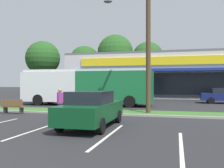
% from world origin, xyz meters
% --- Properties ---
extents(grass_median, '(56.00, 2.20, 0.12)m').
position_xyz_m(grass_median, '(0.00, 14.00, 0.06)').
color(grass_median, '#386B28').
rests_on(grass_median, ground_plane).
extents(curb_lip, '(56.00, 0.24, 0.12)m').
position_xyz_m(curb_lip, '(0.00, 12.78, 0.06)').
color(curb_lip, '#99968C').
rests_on(curb_lip, ground_plane).
extents(parking_stripe_1, '(0.12, 4.80, 0.01)m').
position_xyz_m(parking_stripe_1, '(-0.49, 7.45, 0.00)').
color(parking_stripe_1, silver).
rests_on(parking_stripe_1, ground_plane).
extents(parking_stripe_2, '(0.12, 4.80, 0.01)m').
position_xyz_m(parking_stripe_2, '(2.82, 6.92, 0.00)').
color(parking_stripe_2, silver).
rests_on(parking_stripe_2, ground_plane).
extents(parking_stripe_3, '(0.12, 4.80, 0.01)m').
position_xyz_m(parking_stripe_3, '(5.46, 5.73, 0.00)').
color(parking_stripe_3, silver).
rests_on(parking_stripe_3, ground_plane).
extents(storefront_building, '(25.55, 14.99, 6.23)m').
position_xyz_m(storefront_building, '(2.82, 36.83, 3.12)').
color(storefront_building, beige).
rests_on(storefront_building, ground_plane).
extents(tree_far_left, '(7.13, 7.13, 10.85)m').
position_xyz_m(tree_far_left, '(-21.83, 44.81, 7.27)').
color(tree_far_left, '#473323').
rests_on(tree_far_left, ground_plane).
extents(tree_left, '(6.38, 6.38, 9.77)m').
position_xyz_m(tree_left, '(-13.20, 46.60, 6.56)').
color(tree_left, '#473323').
rests_on(tree_left, ground_plane).
extents(tree_mid_left, '(7.06, 7.06, 11.61)m').
position_xyz_m(tree_mid_left, '(-6.46, 45.77, 8.06)').
color(tree_mid_left, '#473323').
rests_on(tree_mid_left, ground_plane).
extents(tree_mid, '(6.03, 6.03, 10.14)m').
position_xyz_m(tree_mid, '(-0.17, 46.88, 7.11)').
color(tree_mid, '#473323').
rests_on(tree_mid, ground_plane).
extents(utility_pole, '(3.07, 2.40, 10.41)m').
position_xyz_m(utility_pole, '(3.43, 13.75, 5.55)').
color(utility_pole, '#4C3826').
rests_on(utility_pole, ground_plane).
extents(city_bus, '(11.99, 2.81, 3.25)m').
position_xyz_m(city_bus, '(-2.61, 19.11, 1.77)').
color(city_bus, '#196638').
rests_on(city_bus, ground_plane).
extents(bus_stop_bench, '(1.60, 0.45, 0.95)m').
position_xyz_m(bus_stop_bench, '(-5.11, 12.00, 0.50)').
color(bus_stop_bench, brown).
rests_on(bus_stop_bench, ground_plane).
extents(car_2, '(1.98, 4.73, 1.64)m').
position_xyz_m(car_2, '(1.58, 8.52, 0.83)').
color(car_2, '#0C3F1E').
rests_on(car_2, ground_plane).
extents(pedestrian_by_pole, '(0.34, 0.34, 1.70)m').
position_xyz_m(pedestrian_by_pole, '(-1.22, 11.00, 0.85)').
color(pedestrian_by_pole, '#1E2338').
rests_on(pedestrian_by_pole, ground_plane).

